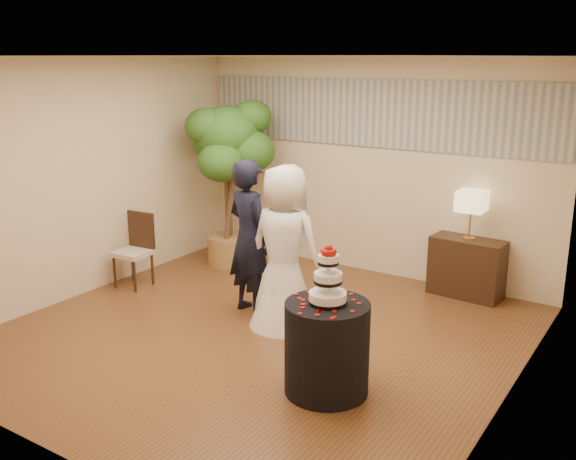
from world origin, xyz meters
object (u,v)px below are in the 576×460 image
Objects in this scene: groom at (249,238)px; bride at (285,247)px; cake_table at (327,348)px; console at (467,268)px; wedding_cake at (328,275)px; ficus_tree at (228,182)px; table_lamp at (471,215)px; side_chair at (132,251)px.

bride is at bearing -172.83° from groom.
console is at bearing 84.78° from cake_table.
ficus_tree is at bearing 140.89° from wedding_cake.
cake_table is 2.98m from table_lamp.
console is (0.27, 2.91, -0.05)m from cake_table.
table_lamp is 0.25× the size of ficus_tree.
console is 4.09m from side_chair.
bride is at bearing -3.19° from side_chair.
cake_table is 0.66m from wedding_cake.
ficus_tree is 1.61m from side_chair.
bride is at bearing -125.29° from table_lamp.
groom is at bearing 145.90° from wedding_cake.
ficus_tree reaches higher than table_lamp.
groom is 2.00m from cake_table.
cake_table is at bearing 0.00° from wedding_cake.
cake_table is at bearing -20.19° from side_chair.
wedding_cake is (1.08, -1.00, 0.19)m from bride.
wedding_cake is at bearing -90.95° from console.
cake_table is at bearing -39.11° from ficus_tree.
cake_table is 0.88× the size of side_chair.
ficus_tree reaches higher than wedding_cake.
groom reaches higher than console.
table_lamp is (0.27, 2.91, -0.06)m from wedding_cake.
bride is 1.49m from wedding_cake.
cake_table is (1.61, -1.09, -0.47)m from groom.
wedding_cake is at bearing -95.22° from table_lamp.
cake_table is 3.47m from side_chair.
side_chair reaches higher than cake_table.
wedding_cake is at bearing -20.19° from side_chair.
groom is 1.89× the size of side_chair.
groom reaches higher than wedding_cake.
table_lamp is at bearing -125.11° from bride.
ficus_tree is at bearing -27.68° from groom.
cake_table is 3.81m from ficus_tree.
side_chair is (-3.60, -1.94, -0.54)m from table_lamp.
console is at bearing 0.00° from table_lamp.
console is at bearing -119.09° from groom.
ficus_tree is at bearing -165.84° from console.
ficus_tree is at bearing 140.89° from cake_table.
bride reaches higher than wedding_cake.
ficus_tree is 2.49× the size of side_chair.
wedding_cake is 3.74m from ficus_tree.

